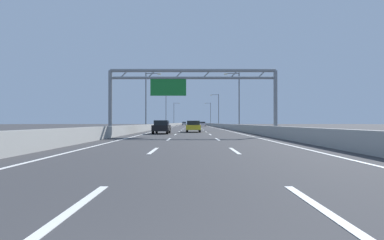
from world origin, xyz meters
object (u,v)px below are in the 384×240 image
object	(u,v)px
streetlamp_right_distant	(211,113)
blue_car	(202,124)
sign_gantry	(191,85)
streetlamp_right_mid	(239,97)
streetlamp_right_far	(219,108)
white_car	(204,124)
green_car	(194,124)
streetlamp_left_mid	(149,97)
streetlamp_left_distant	(176,113)
streetlamp_left_far	(168,108)
silver_car	(186,123)
yellow_car	(195,126)
black_car	(163,127)
red_car	(193,124)

from	to	relation	value
streetlamp_right_distant	blue_car	world-z (taller)	streetlamp_right_distant
sign_gantry	streetlamp_right_mid	world-z (taller)	streetlamp_right_mid
streetlamp_right_far	white_car	xyz separation A→B (m)	(-3.94, 13.20, -4.65)
sign_gantry	green_car	world-z (taller)	sign_gantry
streetlamp_left_mid	streetlamp_right_far	xyz separation A→B (m)	(14.93, 38.70, 0.00)
streetlamp_left_distant	blue_car	xyz separation A→B (m)	(11.24, 9.37, -4.67)
streetlamp_left_far	blue_car	size ratio (longest dim) A/B	2.09
streetlamp_left_mid	silver_car	size ratio (longest dim) A/B	2.08
streetlamp_left_mid	streetlamp_right_distant	size ratio (longest dim) A/B	1.00
streetlamp_right_distant	yellow_car	distance (m)	88.64
sign_gantry	streetlamp_right_mid	xyz separation A→B (m)	(7.77, 21.21, 0.56)
sign_gantry	streetlamp_left_mid	size ratio (longest dim) A/B	1.69
streetlamp_left_distant	green_car	bearing A→B (deg)	-14.17
sign_gantry	streetlamp_left_distant	xyz separation A→B (m)	(-7.16, 98.61, 0.56)
streetlamp_right_far	streetlamp_right_distant	xyz separation A→B (m)	(0.00, 38.70, 0.00)
streetlamp_right_distant	sign_gantry	bearing A→B (deg)	-94.51
streetlamp_left_mid	streetlamp_right_distant	xyz separation A→B (m)	(14.93, 77.41, 0.00)
streetlamp_left_mid	streetlamp_right_far	world-z (taller)	same
blue_car	black_car	bearing A→B (deg)	-94.02
streetlamp_left_distant	streetlamp_right_distant	distance (m)	14.93
silver_car	streetlamp_left_distant	bearing A→B (deg)	-107.11
streetlamp_left_mid	streetlamp_left_far	distance (m)	38.70
streetlamp_right_mid	blue_car	bearing A→B (deg)	92.44
streetlamp_right_far	streetlamp_left_distant	world-z (taller)	same
white_car	streetlamp_left_mid	bearing A→B (deg)	-101.95
streetlamp_right_mid	green_car	world-z (taller)	streetlamp_right_mid
sign_gantry	silver_car	distance (m)	111.01
sign_gantry	black_car	distance (m)	7.14
streetlamp_right_mid	streetlamp_left_far	world-z (taller)	same
sign_gantry	streetlamp_left_distant	size ratio (longest dim) A/B	1.69
green_car	streetlamp_right_distant	bearing A→B (deg)	14.17
green_car	black_car	xyz separation A→B (m)	(-3.46, -91.79, -0.01)
red_car	black_car	world-z (taller)	black_car
streetlamp_left_far	yellow_car	world-z (taller)	streetlamp_left_far
streetlamp_left_far	streetlamp_right_distant	bearing A→B (deg)	68.90
streetlamp_left_distant	blue_car	size ratio (longest dim) A/B	2.09
streetlamp_left_distant	streetlamp_left_far	bearing A→B (deg)	-90.00
streetlamp_left_mid	streetlamp_left_far	size ratio (longest dim) A/B	1.00
streetlamp_right_distant	black_car	world-z (taller)	streetlamp_right_distant
blue_car	streetlamp_left_mid	bearing A→B (deg)	-97.38
streetlamp_left_mid	streetlamp_right_distant	distance (m)	78.83
yellow_car	silver_car	bearing A→B (deg)	92.15
streetlamp_left_mid	yellow_car	distance (m)	13.98
streetlamp_left_far	silver_car	distance (m)	51.32
yellow_car	black_car	size ratio (longest dim) A/B	0.99
blue_car	green_car	bearing A→B (deg)	-108.54
white_car	streetlamp_right_mid	bearing A→B (deg)	-85.65
streetlamp_left_distant	red_car	size ratio (longest dim) A/B	2.18
streetlamp_right_far	black_car	size ratio (longest dim) A/B	2.18
blue_car	white_car	world-z (taller)	white_car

